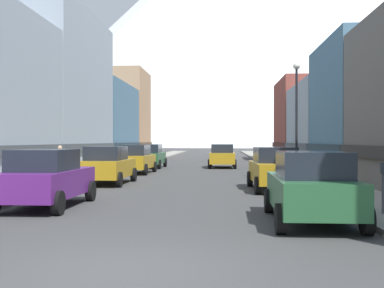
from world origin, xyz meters
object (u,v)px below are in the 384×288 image
at_px(car_left_2, 135,159).
at_px(potted_plant_2, 64,166).
at_px(car_right_0, 311,187).
at_px(streetlamp_right, 297,102).
at_px(car_left_0, 46,178).
at_px(potted_plant_0, 68,165).
at_px(car_right_1, 276,168).
at_px(pedestrian_0, 60,164).
at_px(car_driving_0, 222,156).
at_px(car_left_3, 150,156).
at_px(car_left_1, 107,165).
at_px(parking_meter_near, 383,180).

relative_size(car_left_2, potted_plant_2, 4.70).
distance_m(car_right_0, streetlamp_right, 13.56).
relative_size(car_left_0, potted_plant_0, 4.66).
distance_m(car_right_1, potted_plant_2, 12.28).
xyz_separation_m(car_left_2, pedestrian_0, (-2.45, -7.08, 0.02)).
height_order(car_driving_0, pedestrian_0, pedestrian_0).
height_order(car_left_2, potted_plant_0, car_left_2).
distance_m(car_left_3, car_right_1, 18.08).
bearing_deg(car_left_1, parking_meter_near, -46.37).
xyz_separation_m(parking_meter_near, potted_plant_2, (-12.75, 13.52, -0.34)).
height_order(car_left_1, potted_plant_0, car_left_1).
bearing_deg(car_left_1, car_right_0, -54.60).
bearing_deg(potted_plant_0, car_left_1, -53.24).
bearing_deg(car_left_0, car_left_3, 90.00).
bearing_deg(potted_plant_2, car_right_0, -52.75).
xyz_separation_m(car_left_2, potted_plant_2, (-3.20, -4.15, -0.22)).
height_order(potted_plant_0, streetlamp_right, streetlamp_right).
bearing_deg(car_left_0, potted_plant_0, 104.34).
distance_m(car_left_0, car_driving_0, 23.58).
relative_size(car_left_1, pedestrian_0, 2.67).
bearing_deg(car_left_2, potted_plant_0, -133.48).
height_order(car_right_1, parking_meter_near, car_right_1).
relative_size(car_driving_0, pedestrian_0, 2.65).
xyz_separation_m(car_left_0, car_left_1, (-0.00, 8.24, 0.00)).
distance_m(car_left_2, parking_meter_near, 20.09).
xyz_separation_m(car_left_1, car_driving_0, (5.40, 14.72, 0.00)).
bearing_deg(streetlamp_right, car_right_1, -108.04).
distance_m(potted_plant_0, potted_plant_2, 0.78).
bearing_deg(car_right_0, car_left_0, 162.06).
relative_size(car_left_2, car_left_3, 1.01).
bearing_deg(car_driving_0, potted_plant_2, -127.48).
bearing_deg(pedestrian_0, car_right_0, -48.27).
distance_m(parking_meter_near, pedestrian_0, 16.00).
height_order(car_left_2, streetlamp_right, streetlamp_right).
height_order(car_right_1, streetlamp_right, streetlamp_right).
xyz_separation_m(car_left_3, pedestrian_0, (-2.45, -13.49, 0.02)).
height_order(car_right_0, car_right_1, same).
distance_m(car_left_3, potted_plant_0, 10.29).
height_order(car_left_1, car_right_0, same).
xyz_separation_m(car_left_1, potted_plant_0, (-3.20, 4.28, -0.24)).
xyz_separation_m(car_left_0, potted_plant_0, (-3.20, 12.52, -0.24)).
relative_size(car_right_0, pedestrian_0, 2.66).
xyz_separation_m(car_left_2, streetlamp_right, (9.15, -5.24, 3.09)).
height_order(car_left_1, car_driving_0, same).
bearing_deg(car_driving_0, car_left_2, -127.40).
bearing_deg(car_left_3, car_right_0, -72.93).
bearing_deg(pedestrian_0, potted_plant_2, 104.34).
relative_size(car_left_1, car_right_0, 1.00).
relative_size(car_right_0, potted_plant_2, 4.66).
xyz_separation_m(car_right_0, car_right_1, (-0.00, 8.35, 0.00)).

